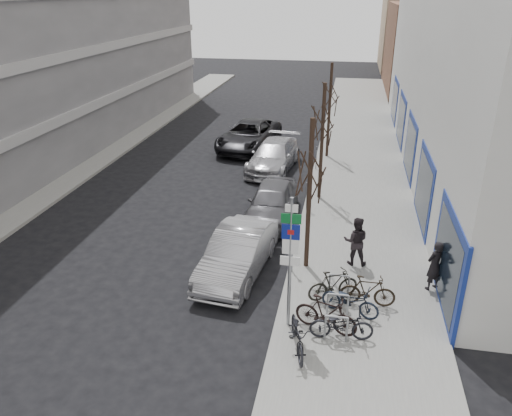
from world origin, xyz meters
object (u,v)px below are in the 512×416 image
at_px(bike_mid_curb, 350,298).
at_px(parked_car_front, 238,253).
at_px(bike_far_curb, 342,322).
at_px(parked_car_mid, 272,201).
at_px(tree_far, 331,88).
at_px(bike_far_inner, 368,291).
at_px(parked_car_back, 274,156).
at_px(pedestrian_far, 356,241).
at_px(lane_car, 249,135).
at_px(tree_near, 311,160).
at_px(meter_back, 316,156).
at_px(bike_near_right, 326,314).
at_px(meter_front, 292,252).
at_px(bike_near_left, 298,332).
at_px(tree_mid, 323,115).
at_px(bike_rack, 338,303).
at_px(highway_sign_pole, 290,256).
at_px(meter_mid, 307,193).
at_px(pedestrian_near, 435,266).
at_px(bike_mid_inner, 333,284).

bearing_deg(bike_mid_curb, parked_car_front, 81.83).
height_order(bike_far_curb, parked_car_mid, parked_car_mid).
relative_size(tree_far, bike_far_inner, 3.19).
bearing_deg(parked_car_back, pedestrian_far, -60.14).
bearing_deg(bike_far_curb, lane_car, 14.03).
distance_m(tree_near, pedestrian_far, 3.50).
xyz_separation_m(meter_back, bike_far_curb, (1.79, -14.38, -0.22)).
bearing_deg(bike_near_right, lane_car, 34.98).
distance_m(meter_front, bike_near_left, 4.13).
bearing_deg(parked_car_mid, bike_far_inner, -55.32).
xyz_separation_m(tree_mid, parked_car_mid, (-1.88, -2.44, -3.31)).
distance_m(meter_front, pedestrian_far, 2.35).
distance_m(meter_back, lane_car, 5.71).
xyz_separation_m(tree_near, bike_far_inner, (2.09, -2.08, -3.43)).
distance_m(bike_rack, bike_near_right, 0.77).
bearing_deg(tree_far, bike_mid_curb, -84.28).
height_order(tree_near, pedestrian_far, tree_near).
xyz_separation_m(highway_sign_pole, tree_mid, (0.20, 10.01, 1.65)).
xyz_separation_m(meter_mid, bike_far_inner, (2.54, -7.08, -0.24)).
bearing_deg(bike_rack, pedestrian_far, 81.87).
height_order(bike_far_curb, parked_car_front, parked_car_front).
bearing_deg(bike_rack, bike_far_inner, 42.73).
relative_size(meter_front, bike_far_curb, 0.71).
height_order(meter_back, pedestrian_far, pedestrian_far).
xyz_separation_m(bike_far_inner, pedestrian_near, (2.11, 1.34, 0.34)).
bearing_deg(pedestrian_far, bike_near_right, 78.67).
bearing_deg(bike_mid_curb, lane_car, 39.15).
height_order(meter_mid, bike_mid_inner, meter_mid).
height_order(bike_rack, lane_car, lane_car).
bearing_deg(bike_near_left, bike_far_curb, 16.43).
relative_size(bike_far_inner, parked_car_back, 0.32).
xyz_separation_m(bike_far_curb, pedestrian_far, (0.34, 4.35, 0.37)).
xyz_separation_m(tree_far, bike_mid_curb, (1.57, -15.64, -3.40)).
distance_m(meter_mid, meter_back, 5.50).
bearing_deg(pedestrian_near, highway_sign_pole, -3.94).
bearing_deg(meter_front, tree_mid, 86.32).
distance_m(meter_back, parked_car_front, 11.39).
relative_size(tree_near, meter_back, 4.33).
height_order(meter_mid, bike_mid_curb, meter_mid).
distance_m(bike_near_left, parked_car_front, 4.60).
bearing_deg(bike_mid_curb, parked_car_back, 36.38).
xyz_separation_m(tree_mid, parked_car_back, (-2.80, 3.95, -3.32)).
xyz_separation_m(meter_front, bike_far_inner, (2.54, -1.58, -0.24)).
distance_m(bike_rack, tree_far, 16.31).
xyz_separation_m(bike_rack, pedestrian_near, (3.00, 2.17, 0.36)).
relative_size(tree_mid, pedestrian_near, 3.17).
bearing_deg(parked_car_mid, lane_car, 108.60).
height_order(pedestrian_near, pedestrian_far, pedestrian_far).
bearing_deg(tree_far, highway_sign_pole, -90.69).
xyz_separation_m(bike_rack, bike_far_curb, (0.14, -0.98, 0.04)).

